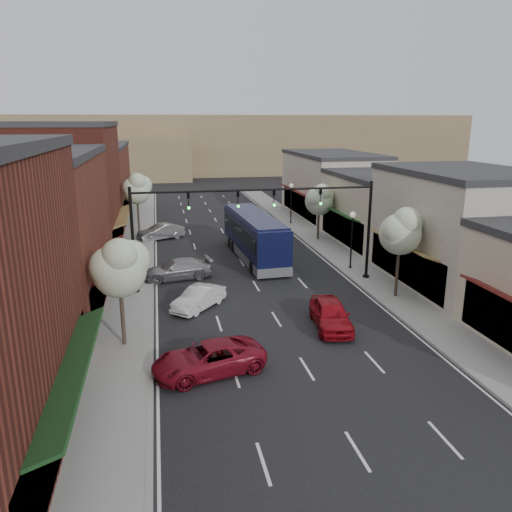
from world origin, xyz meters
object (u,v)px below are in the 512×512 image
tree_right_near (402,230)px  parked_car_a (208,359)px  tree_right_far (320,199)px  signal_mast_left (170,223)px  parked_car_e (161,232)px  coach_bus (254,236)px  tree_left_near (120,266)px  lamp_post_far (291,197)px  parked_car_c (177,269)px  signal_mast_right (337,217)px  red_hatchback (331,314)px  lamp_post_near (352,231)px  parked_car_b (199,298)px  tree_left_far (137,188)px

tree_right_near → parked_car_a: size_ratio=1.18×
tree_right_near → tree_right_far: tree_right_near is taller
signal_mast_left → parked_car_e: bearing=92.2°
tree_right_near → coach_bus: size_ratio=0.49×
tree_right_near → parked_car_e: size_ratio=1.34×
tree_left_near → lamp_post_far: tree_left_near is taller
parked_car_c → lamp_post_far: bearing=134.8°
signal_mast_left → lamp_post_far: (13.42, 20.00, -1.62)m
signal_mast_right → tree_right_far: size_ratio=1.51×
red_hatchback → parked_car_e: bearing=118.2°
lamp_post_near → parked_car_e: lamp_post_near is taller
tree_right_far → tree_left_near: (-16.60, -20.00, 0.23)m
red_hatchback → parked_car_e: red_hatchback is taller
parked_car_a → parked_car_b: size_ratio=1.26×
tree_right_near → parked_car_b: tree_right_near is taller
signal_mast_left → red_hatchback: (8.24, -7.71, -3.84)m
signal_mast_left → parked_car_c: bearing=81.2°
tree_left_near → parked_car_c: size_ratio=1.14×
red_hatchback → parked_car_c: red_hatchback is taller
lamp_post_far → coach_bus: lamp_post_far is taller
tree_right_near → coach_bus: 13.36m
red_hatchback → parked_car_c: size_ratio=0.92×
tree_right_near → red_hatchback: tree_right_near is taller
tree_left_near → parked_car_e: tree_left_near is taller
tree_left_far → coach_bus: 14.76m
parked_car_a → lamp_post_near: bearing=124.5°
tree_right_far → red_hatchback: tree_right_far is taller
tree_right_far → tree_left_near: tree_left_near is taller
lamp_post_far → parked_car_a: 33.90m
coach_bus → parked_car_c: coach_bus is taller
tree_left_far → red_hatchback: tree_left_far is taller
tree_right_near → lamp_post_far: (-0.55, 24.06, -1.45)m
red_hatchback → parked_car_c: (-7.84, 10.35, -0.06)m
signal_mast_left → tree_left_near: 8.48m
signal_mast_right → parked_car_b: 11.14m
tree_right_far → lamp_post_near: bearing=-93.3°
lamp_post_near → parked_car_a: bearing=-131.1°
parked_car_c → parked_car_e: 12.77m
parked_car_a → parked_car_b: parked_car_a is taller
tree_left_far → parked_car_b: bearing=-79.3°
parked_car_b → signal_mast_left: bearing=152.7°
tree_right_far → lamp_post_near: size_ratio=1.22×
tree_left_near → tree_right_near: bearing=13.5°
lamp_post_near → coach_bus: 8.02m
signal_mast_left → parked_car_b: 5.44m
parked_car_b → parked_car_c: parked_car_c is taller
signal_mast_right → tree_left_near: 16.05m
tree_right_far → red_hatchback: size_ratio=1.19×
lamp_post_far → parked_car_b: bearing=-117.1°
tree_right_far → lamp_post_far: (-0.55, 8.06, -0.99)m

